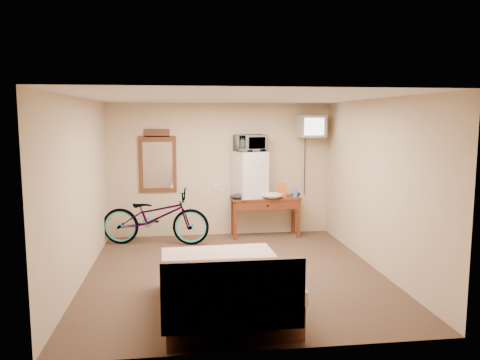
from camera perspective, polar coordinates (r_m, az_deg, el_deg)
The scene contains 13 objects.
room at distance 6.59m, azimuth -0.71°, elevation -0.91°, with size 4.60×4.64×2.50m.
desk at distance 8.77m, azimuth 3.15°, elevation -2.95°, with size 1.29×0.51×0.75m.
mini_fridge at distance 8.70m, azimuth 1.27°, elevation 0.68°, with size 0.65×0.63×0.86m.
microwave at distance 8.65m, azimuth 1.28°, elevation 4.53°, with size 0.56×0.38×0.31m, color silver.
snack_bag at distance 8.74m, azimuth 5.18°, elevation -1.26°, with size 0.14×0.08×0.27m, color #E25814.
blue_cup at distance 8.84m, azimuth 6.74°, elevation -1.56°, with size 0.09×0.09×0.16m, color #4581EC.
cloth_cream at distance 8.62m, azimuth 3.96°, elevation -1.88°, with size 0.39×0.30×0.12m, color beige.
cloth_dark_a at distance 8.55m, azimuth -0.25°, elevation -1.99°, with size 0.28×0.21×0.10m, color black.
cloth_dark_b at distance 8.94m, azimuth 6.84°, elevation -1.72°, with size 0.17×0.14×0.08m, color black.
crt_television at distance 8.84m, azimuth 8.68°, elevation 6.47°, with size 0.51×0.60×0.41m.
wall_mirror at distance 8.80m, azimuth -10.00°, elevation 2.22°, with size 0.69×0.04×1.17m.
bicycle at distance 8.40m, azimuth -10.26°, elevation -4.41°, with size 0.66×1.90×1.00m, color black.
bed at distance 5.47m, azimuth -1.83°, elevation -13.03°, with size 1.50×1.97×0.90m.
Camera 1 is at (-0.74, -6.48, 2.22)m, focal length 35.00 mm.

